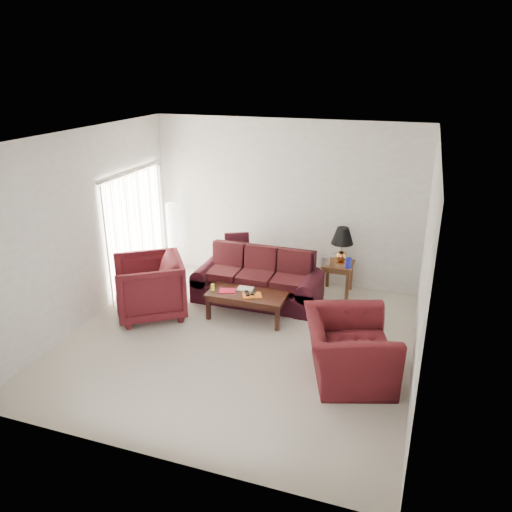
{
  "coord_description": "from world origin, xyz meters",
  "views": [
    {
      "loc": [
        2.34,
        -6.08,
        3.88
      ],
      "look_at": [
        0.0,
        0.85,
        1.05
      ],
      "focal_mm": 35.0,
      "sensor_mm": 36.0,
      "label": 1
    }
  ],
  "objects_px": {
    "end_table": "(337,278)",
    "armchair_left": "(149,287)",
    "sofa": "(257,278)",
    "floor_lamp": "(173,237)",
    "coffee_table": "(248,305)",
    "armchair_right": "(349,349)"
  },
  "relations": [
    {
      "from": "sofa",
      "to": "end_table",
      "type": "height_order",
      "value": "sofa"
    },
    {
      "from": "floor_lamp",
      "to": "armchair_right",
      "type": "height_order",
      "value": "floor_lamp"
    },
    {
      "from": "end_table",
      "to": "armchair_left",
      "type": "bearing_deg",
      "value": -146.72
    },
    {
      "from": "end_table",
      "to": "coffee_table",
      "type": "height_order",
      "value": "end_table"
    },
    {
      "from": "end_table",
      "to": "floor_lamp",
      "type": "distance_m",
      "value": 3.29
    },
    {
      "from": "floor_lamp",
      "to": "armchair_right",
      "type": "distance_m",
      "value": 4.61
    },
    {
      "from": "floor_lamp",
      "to": "armchair_left",
      "type": "xyz_separation_m",
      "value": [
        0.51,
        -1.81,
        -0.21
      ]
    },
    {
      "from": "sofa",
      "to": "coffee_table",
      "type": "relative_size",
      "value": 1.71
    },
    {
      "from": "end_table",
      "to": "sofa",
      "type": "bearing_deg",
      "value": -147.93
    },
    {
      "from": "floor_lamp",
      "to": "coffee_table",
      "type": "height_order",
      "value": "floor_lamp"
    },
    {
      "from": "armchair_left",
      "to": "armchair_right",
      "type": "bearing_deg",
      "value": 43.43
    },
    {
      "from": "sofa",
      "to": "armchair_left",
      "type": "height_order",
      "value": "armchair_left"
    },
    {
      "from": "end_table",
      "to": "armchair_right",
      "type": "height_order",
      "value": "armchair_right"
    },
    {
      "from": "floor_lamp",
      "to": "coffee_table",
      "type": "bearing_deg",
      "value": -34.15
    },
    {
      "from": "sofa",
      "to": "armchair_right",
      "type": "xyz_separation_m",
      "value": [
        1.84,
        -1.74,
        -0.03
      ]
    },
    {
      "from": "armchair_left",
      "to": "coffee_table",
      "type": "distance_m",
      "value": 1.63
    },
    {
      "from": "end_table",
      "to": "armchair_left",
      "type": "distance_m",
      "value": 3.31
    },
    {
      "from": "armchair_right",
      "to": "armchair_left",
      "type": "bearing_deg",
      "value": 59.83
    },
    {
      "from": "floor_lamp",
      "to": "coffee_table",
      "type": "relative_size",
      "value": 1.11
    },
    {
      "from": "sofa",
      "to": "floor_lamp",
      "type": "xyz_separation_m",
      "value": [
        -2.01,
        0.78,
        0.26
      ]
    },
    {
      "from": "end_table",
      "to": "armchair_left",
      "type": "xyz_separation_m",
      "value": [
        -2.76,
        -1.81,
        0.21
      ]
    },
    {
      "from": "coffee_table",
      "to": "armchair_right",
      "type": "bearing_deg",
      "value": -18.43
    }
  ]
}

